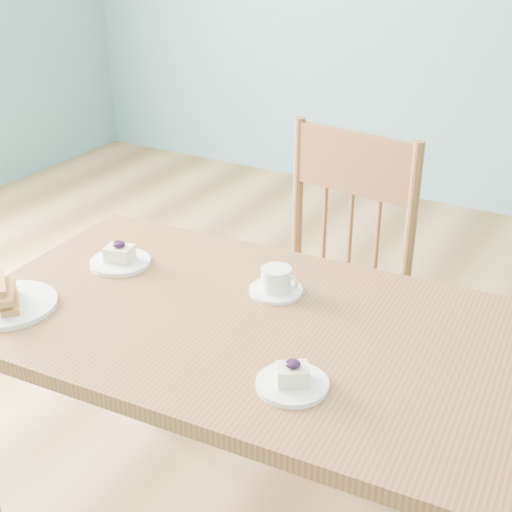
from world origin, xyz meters
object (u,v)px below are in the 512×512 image
cheesecake_plate_far (120,259)px  coffee_cup (277,282)px  cheesecake_plate_near (292,380)px  biscotti_plate (8,299)px  dining_table (247,345)px  dining_chair (323,290)px

cheesecake_plate_far → coffee_cup: 0.43m
cheesecake_plate_near → biscotti_plate: (-0.72, -0.06, 0.01)m
dining_table → dining_chair: dining_chair is taller
dining_chair → cheesecake_plate_near: (0.26, -0.73, 0.22)m
dining_table → cheesecake_plate_far: (-0.43, 0.07, 0.09)m
cheesecake_plate_far → dining_table: bearing=-9.5°
dining_table → biscotti_plate: bearing=-159.3°
cheesecake_plate_near → coffee_cup: (-0.21, 0.32, 0.01)m
cheesecake_plate_near → dining_chair: bearing=109.9°
dining_chair → coffee_cup: dining_chair is taller
cheesecake_plate_near → biscotti_plate: bearing=-175.3°
dining_table → cheesecake_plate_near: cheesecake_plate_near is taller
dining_chair → coffee_cup: (0.06, -0.41, 0.23)m
dining_chair → cheesecake_plate_far: dining_chair is taller
coffee_cup → biscotti_plate: (-0.51, -0.38, -0.01)m
biscotti_plate → dining_table: bearing=24.4°
cheesecake_plate_near → biscotti_plate: 0.72m
coffee_cup → dining_table: bearing=-91.2°
dining_chair → coffee_cup: 0.47m
cheesecake_plate_far → coffee_cup: bearing=9.4°
cheesecake_plate_near → biscotti_plate: size_ratio=0.64×
dining_chair → cheesecake_plate_far: size_ratio=6.09×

